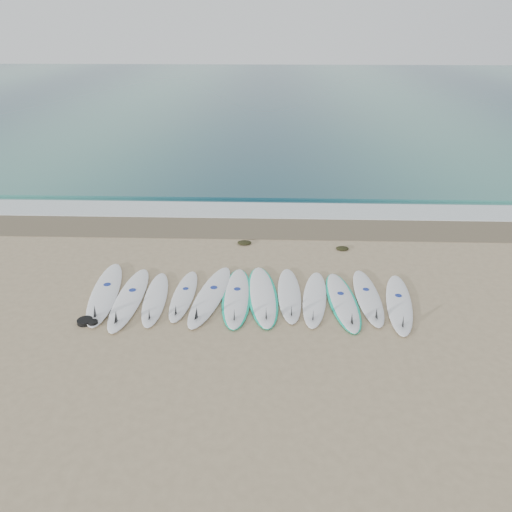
{
  "coord_description": "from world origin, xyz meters",
  "views": [
    {
      "loc": [
        0.48,
        -9.6,
        5.65
      ],
      "look_at": [
        0.1,
        1.31,
        0.4
      ],
      "focal_mm": 35.0,
      "sensor_mm": 36.0,
      "label": 1
    }
  ],
  "objects_px": {
    "surfboard_6": "(263,296)",
    "surfboard_11": "(399,304)",
    "surfboard_0": "(104,294)",
    "leash_coil": "(87,322)"
  },
  "relations": [
    {
      "from": "surfboard_6",
      "to": "surfboard_11",
      "type": "bearing_deg",
      "value": -10.78
    },
    {
      "from": "surfboard_11",
      "to": "surfboard_6",
      "type": "bearing_deg",
      "value": -176.56
    },
    {
      "from": "surfboard_6",
      "to": "leash_coil",
      "type": "height_order",
      "value": "surfboard_6"
    },
    {
      "from": "surfboard_0",
      "to": "surfboard_11",
      "type": "xyz_separation_m",
      "value": [
        6.49,
        -0.22,
        -0.01
      ]
    },
    {
      "from": "surfboard_6",
      "to": "surfboard_11",
      "type": "height_order",
      "value": "surfboard_6"
    },
    {
      "from": "leash_coil",
      "to": "surfboard_6",
      "type": "bearing_deg",
      "value": 18.07
    },
    {
      "from": "surfboard_6",
      "to": "surfboard_11",
      "type": "relative_size",
      "value": 1.05
    },
    {
      "from": "surfboard_6",
      "to": "leash_coil",
      "type": "relative_size",
      "value": 6.07
    },
    {
      "from": "surfboard_0",
      "to": "surfboard_11",
      "type": "distance_m",
      "value": 6.5
    },
    {
      "from": "surfboard_0",
      "to": "leash_coil",
      "type": "relative_size",
      "value": 6.41
    }
  ]
}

